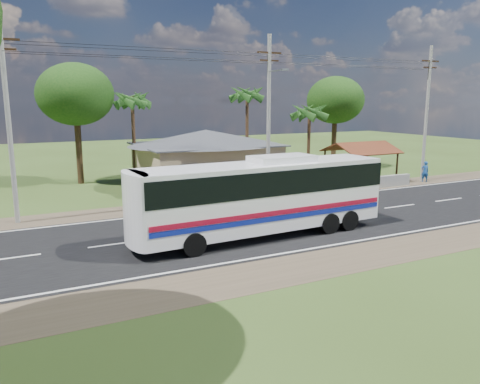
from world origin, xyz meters
The scene contains 14 objects.
ground centered at (0.00, 0.00, 0.00)m, with size 120.00×120.00×0.00m, color #314619.
road centered at (0.00, 0.00, 0.01)m, with size 120.00×16.00×0.03m.
house centered at (1.00, 13.00, 2.64)m, with size 12.40×10.00×5.00m.
waiting_shed centered at (13.00, 8.50, 2.73)m, with size 5.20×4.48×3.35m.
concrete_barrier centered at (12.00, 5.60, 0.45)m, with size 7.00×0.30×0.90m, color #9E9E99.
utility_poles centered at (2.67, 6.49, 5.77)m, with size 32.80×2.22×11.00m.
palm_near centered at (9.50, 11.00, 5.71)m, with size 2.80×2.80×6.70m.
palm_mid centered at (6.00, 15.50, 7.16)m, with size 2.80×2.80×8.20m.
palm_far centered at (-4.00, 16.00, 6.68)m, with size 2.80×2.80×7.70m.
tree_behind_house centered at (-8.00, 18.00, 7.12)m, with size 6.00×6.00×9.61m.
tree_behind_shed centered at (16.00, 16.00, 6.68)m, with size 5.60×5.60×9.02m.
coach_bus centered at (-2.07, -1.88, 2.28)m, with size 12.95×3.20×3.99m.
motorcycle centered at (-0.47, 6.60, 0.41)m, with size 0.54×1.55×0.81m, color black.
person centered at (17.77, 6.00, 0.87)m, with size 0.63×0.41×1.73m, color #1B4B95.
Camera 1 is at (-13.17, -21.54, 6.67)m, focal length 35.00 mm.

